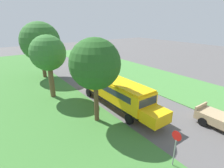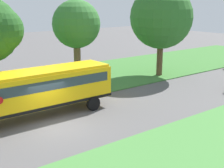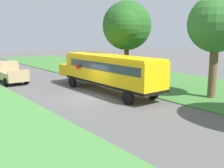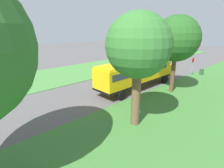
% 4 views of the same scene
% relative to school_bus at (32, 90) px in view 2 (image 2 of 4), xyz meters
% --- Properties ---
extents(ground_plane, '(120.00, 120.00, 0.00)m').
position_rel_school_bus_xyz_m(ground_plane, '(2.38, 0.45, -1.92)').
color(ground_plane, '#565454').
extents(grass_verge, '(12.00, 80.00, 0.08)m').
position_rel_school_bus_xyz_m(grass_verge, '(-7.62, 0.45, -1.88)').
color(grass_verge, '#3D7533').
rests_on(grass_verge, ground).
extents(school_bus, '(2.85, 12.42, 3.16)m').
position_rel_school_bus_xyz_m(school_bus, '(0.00, 0.00, 0.00)').
color(school_bus, yellow).
rests_on(school_bus, ground).
extents(oak_tree_roadside_mid, '(4.21, 4.21, 7.74)m').
position_rel_school_bus_xyz_m(oak_tree_roadside_mid, '(-5.05, 6.56, 3.62)').
color(oak_tree_roadside_mid, brown).
rests_on(oak_tree_roadside_mid, ground).
extents(oak_tree_far_end, '(6.30, 6.30, 9.16)m').
position_rel_school_bus_xyz_m(oak_tree_far_end, '(-3.60, 15.41, 4.20)').
color(oak_tree_far_end, brown).
rests_on(oak_tree_far_end, ground).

